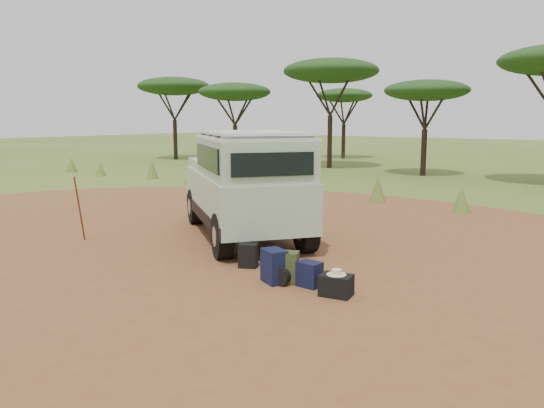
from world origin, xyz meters
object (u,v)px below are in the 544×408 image
Objects in this scene: safari_vehicle at (245,187)px; hard_case at (336,286)px; duffel_navy at (310,274)px; backpack_olive at (287,267)px; backpack_navy at (274,266)px; backpack_black at (248,256)px; walking_staff at (80,209)px.

safari_vehicle is 10.74× the size of hard_case.
hard_case is at bearing -11.02° from duffel_navy.
backpack_olive is 1.29× the size of duffel_navy.
hard_case is (3.95, -2.44, -1.08)m from safari_vehicle.
backpack_navy is 0.66m from duffel_navy.
duffel_navy is 0.64m from hard_case.
backpack_olive is at bearing -41.94° from backpack_black.
hard_case is (6.79, 0.24, -0.61)m from walking_staff.
safari_vehicle reaches higher than backpack_olive.
safari_vehicle is at bearing 105.74° from backpack_black.
safari_vehicle is 3.79m from backpack_navy.
backpack_olive reaches higher than hard_case.
backpack_black is at bearing 140.29° from backpack_olive.
backpack_black is (1.72, -2.00, -1.02)m from safari_vehicle.
safari_vehicle is 9.05× the size of backpack_navy.
backpack_black reaches higher than hard_case.
safari_vehicle reaches higher than duffel_navy.
safari_vehicle is 4.17m from duffel_navy.
walking_staff reaches higher than hard_case.
backpack_olive is 0.45m from duffel_navy.
backpack_black reaches higher than duffel_navy.
backpack_black is 1.23m from backpack_olive.
backpack_navy is 1.19× the size of hard_case.
backpack_olive is (2.89, -2.35, -0.97)m from safari_vehicle.
hard_case is (0.62, -0.15, -0.04)m from duffel_navy.
backpack_navy is at bearing -31.33° from walking_staff.
duffel_navy is (0.62, 0.19, -0.08)m from backpack_navy.
walking_staff is 3.64× the size of duffel_navy.
duffel_navy is at bearing -29.81° from walking_staff.
walking_staff reaches higher than duffel_navy.
backpack_black is 1.64m from duffel_navy.
walking_staff is 3.16× the size of hard_case.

